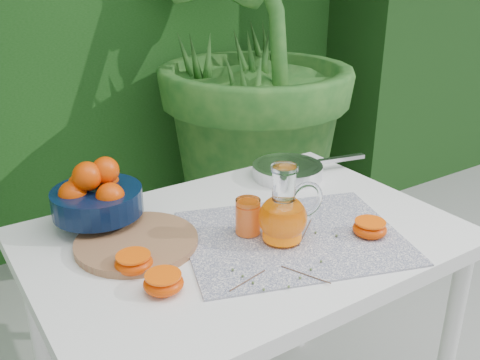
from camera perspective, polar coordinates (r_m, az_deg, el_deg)
potted_plant_right at (r=2.52m, az=-0.57°, el=15.24°), size 2.69×2.69×2.06m
white_table at (r=1.33m, az=0.48°, el=-8.70°), size 1.00×0.70×0.75m
placemat at (r=1.27m, az=5.62°, el=-6.06°), size 0.60×0.53×0.00m
cutting_board at (r=1.25m, az=-10.96°, el=-6.53°), size 0.36×0.36×0.02m
fruit_bowl at (r=1.34m, az=-15.10°, el=-1.61°), size 0.28×0.28×0.17m
juice_pitcher at (r=1.22m, az=4.69°, el=-3.78°), size 0.17×0.13×0.19m
juice_tumbler at (r=1.26m, az=0.86°, el=-4.02°), size 0.07×0.07×0.09m
saute_pan at (r=1.60m, az=5.19°, el=1.07°), size 0.38×0.25×0.04m
orange_halves at (r=1.16m, az=-1.13°, el=-8.13°), size 0.61×0.24×0.04m
thyme_sprigs at (r=1.18m, az=5.19°, el=-8.39°), size 0.34×0.26×0.01m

